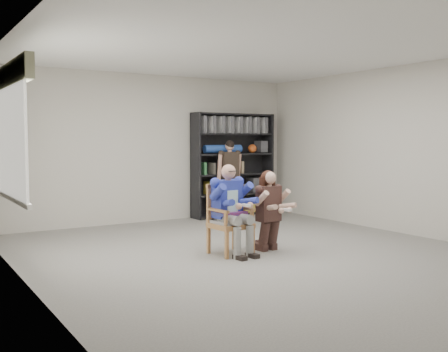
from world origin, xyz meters
TOP-DOWN VIEW (x-y plane):
  - room_shell at (0.00, 0.00)m, footprint 6.00×7.00m
  - floor at (0.00, 0.00)m, footprint 6.00×7.00m
  - window_left at (-2.95, 1.00)m, footprint 0.16×2.00m
  - armchair at (-0.31, 0.25)m, footprint 0.59×0.58m
  - seated_man at (-0.31, 0.25)m, footprint 0.59×0.78m
  - kneeling_woman at (0.27, 0.13)m, footprint 0.53×0.80m
  - bookshelf at (1.70, 3.28)m, footprint 1.80×0.38m
  - standing_man at (1.41, 2.96)m, footprint 0.50×0.30m

SIDE VIEW (x-z plane):
  - floor at x=0.00m, z-range -0.01..0.01m
  - armchair at x=-0.31m, z-range 0.00..0.96m
  - kneeling_woman at x=0.27m, z-range 0.00..1.14m
  - seated_man at x=-0.31m, z-range 0.00..1.24m
  - standing_man at x=1.41m, z-range 0.00..1.56m
  - bookshelf at x=1.70m, z-range 0.00..2.10m
  - room_shell at x=0.00m, z-range 0.00..2.80m
  - window_left at x=-2.95m, z-range 0.76..2.50m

